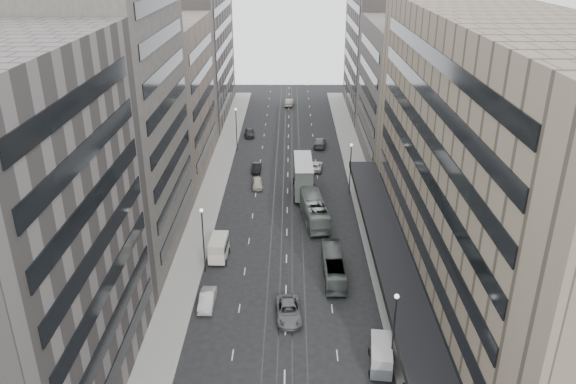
{
  "coord_description": "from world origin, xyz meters",
  "views": [
    {
      "loc": [
        0.53,
        -45.65,
        35.89
      ],
      "look_at": [
        0.16,
        20.8,
        6.54
      ],
      "focal_mm": 35.0,
      "sensor_mm": 36.0,
      "label": 1
    }
  ],
  "objects_px": {
    "vw_microbus": "(381,355)",
    "sedan_1": "(207,300)",
    "bus_near": "(333,266)",
    "panel_van": "(219,248)",
    "double_decker": "(303,176)",
    "bus_far": "(314,209)",
    "sedan_2": "(289,311)"
  },
  "relations": [
    {
      "from": "bus_far",
      "to": "panel_van",
      "type": "bearing_deg",
      "value": 35.22
    },
    {
      "from": "double_decker",
      "to": "panel_van",
      "type": "xyz_separation_m",
      "value": [
        -10.83,
        -20.26,
        -1.35
      ]
    },
    {
      "from": "sedan_1",
      "to": "sedan_2",
      "type": "distance_m",
      "value": 9.05
    },
    {
      "from": "vw_microbus",
      "to": "panel_van",
      "type": "height_order",
      "value": "panel_van"
    },
    {
      "from": "double_decker",
      "to": "vw_microbus",
      "type": "height_order",
      "value": "double_decker"
    },
    {
      "from": "bus_near",
      "to": "panel_van",
      "type": "distance_m",
      "value": 14.47
    },
    {
      "from": "double_decker",
      "to": "sedan_2",
      "type": "relative_size",
      "value": 1.76
    },
    {
      "from": "bus_far",
      "to": "sedan_1",
      "type": "height_order",
      "value": "bus_far"
    },
    {
      "from": "vw_microbus",
      "to": "sedan_1",
      "type": "distance_m",
      "value": 19.82
    },
    {
      "from": "bus_near",
      "to": "double_decker",
      "type": "relative_size",
      "value": 0.99
    },
    {
      "from": "panel_van",
      "to": "sedan_1",
      "type": "relative_size",
      "value": 1.01
    },
    {
      "from": "vw_microbus",
      "to": "sedan_2",
      "type": "distance_m",
      "value": 11.4
    },
    {
      "from": "bus_far",
      "to": "double_decker",
      "type": "xyz_separation_m",
      "value": [
        -1.35,
        9.32,
        1.25
      ]
    },
    {
      "from": "bus_near",
      "to": "double_decker",
      "type": "xyz_separation_m",
      "value": [
        -3.09,
        24.18,
        1.55
      ]
    },
    {
      "from": "panel_van",
      "to": "sedan_1",
      "type": "height_order",
      "value": "panel_van"
    },
    {
      "from": "sedan_2",
      "to": "panel_van",
      "type": "bearing_deg",
      "value": 121.98
    },
    {
      "from": "sedan_1",
      "to": "sedan_2",
      "type": "relative_size",
      "value": 0.8
    },
    {
      "from": "sedan_1",
      "to": "double_decker",
      "type": "bearing_deg",
      "value": 70.49
    },
    {
      "from": "panel_van",
      "to": "bus_far",
      "type": "bearing_deg",
      "value": 43.87
    },
    {
      "from": "sedan_1",
      "to": "vw_microbus",
      "type": "bearing_deg",
      "value": -28.41
    },
    {
      "from": "panel_van",
      "to": "vw_microbus",
      "type": "bearing_deg",
      "value": -46.54
    },
    {
      "from": "bus_far",
      "to": "panel_van",
      "type": "relative_size",
      "value": 2.61
    },
    {
      "from": "vw_microbus",
      "to": "sedan_1",
      "type": "bearing_deg",
      "value": 158.13
    },
    {
      "from": "panel_van",
      "to": "bus_near",
      "type": "bearing_deg",
      "value": -13.78
    },
    {
      "from": "bus_near",
      "to": "sedan_2",
      "type": "distance_m",
      "value": 9.61
    },
    {
      "from": "bus_far",
      "to": "vw_microbus",
      "type": "relative_size",
      "value": 2.48
    },
    {
      "from": "vw_microbus",
      "to": "sedan_2",
      "type": "bearing_deg",
      "value": 145.6
    },
    {
      "from": "vw_microbus",
      "to": "panel_van",
      "type": "relative_size",
      "value": 1.05
    },
    {
      "from": "sedan_1",
      "to": "bus_near",
      "type": "bearing_deg",
      "value": 23.61
    },
    {
      "from": "vw_microbus",
      "to": "panel_van",
      "type": "distance_m",
      "value": 26.03
    },
    {
      "from": "sedan_1",
      "to": "sedan_2",
      "type": "height_order",
      "value": "sedan_2"
    },
    {
      "from": "panel_van",
      "to": "sedan_2",
      "type": "xyz_separation_m",
      "value": [
        8.7,
        -11.97,
        -0.78
      ]
    }
  ]
}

